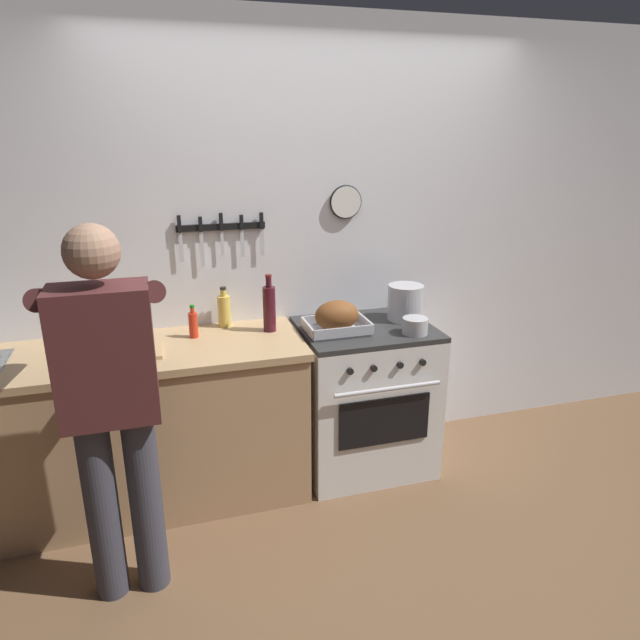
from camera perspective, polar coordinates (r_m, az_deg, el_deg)
ground_plane at (r=2.90m, az=7.38°, el=-24.72°), size 8.00×8.00×0.00m
wall_back at (r=3.45m, az=-0.77°, el=7.18°), size 6.00×0.13×2.60m
counter_block at (r=3.29m, az=-19.94°, el=-10.29°), size 2.03×0.65×0.90m
stove at (r=3.47m, az=4.47°, el=-7.69°), size 0.76×0.67×0.90m
person_cook at (r=2.49m, az=-20.25°, el=-7.14°), size 0.51×0.63×1.66m
roasting_pan at (r=3.18m, az=1.70°, el=0.21°), size 0.35×0.26×0.18m
stock_pot at (r=3.42m, az=8.55°, el=1.76°), size 0.21×0.21×0.21m
saucepan at (r=3.21m, az=9.51°, el=-0.57°), size 0.14×0.14×0.09m
cutting_board at (r=3.04m, az=-18.95°, el=-3.13°), size 0.36×0.24×0.02m
bottle_hot_sauce at (r=3.17m, az=-12.59°, el=-0.41°), size 0.05×0.05×0.18m
bottle_wine_red at (r=3.19m, az=-5.11°, el=1.25°), size 0.07×0.07×0.33m
bottle_cooking_oil at (r=3.31m, az=-9.58°, el=0.99°), size 0.07×0.07×0.23m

